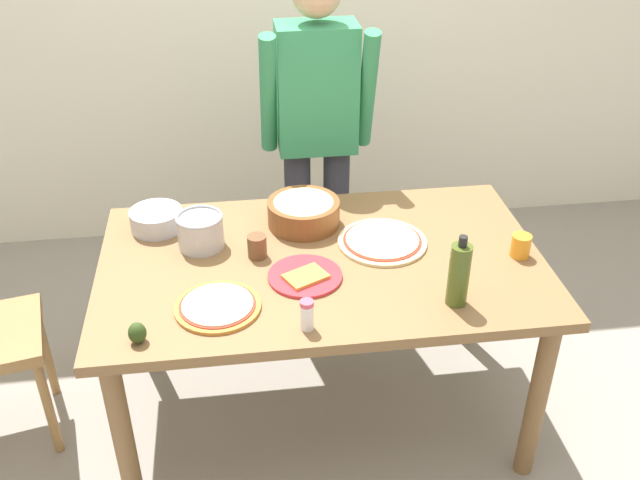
# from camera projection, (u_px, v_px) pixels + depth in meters

# --- Properties ---
(ground) EXTENTS (8.00, 8.00, 0.00)m
(ground) POSITION_uv_depth(u_px,v_px,m) (322.00, 410.00, 2.98)
(ground) COLOR gray
(dining_table) EXTENTS (1.60, 0.96, 0.76)m
(dining_table) POSITION_uv_depth(u_px,v_px,m) (322.00, 280.00, 2.63)
(dining_table) COLOR brown
(dining_table) RESTS_ON ground
(person_cook) EXTENTS (0.49, 0.25, 1.62)m
(person_cook) POSITION_uv_depth(u_px,v_px,m) (317.00, 129.00, 3.13)
(person_cook) COLOR #2D2D38
(person_cook) RESTS_ON ground
(pizza_raw_on_board) EXTENTS (0.33, 0.33, 0.02)m
(pizza_raw_on_board) POSITION_uv_depth(u_px,v_px,m) (382.00, 241.00, 2.67)
(pizza_raw_on_board) COLOR beige
(pizza_raw_on_board) RESTS_ON dining_table
(pizza_cooked_on_tray) EXTENTS (0.28, 0.28, 0.02)m
(pizza_cooked_on_tray) POSITION_uv_depth(u_px,v_px,m) (218.00, 306.00, 2.33)
(pizza_cooked_on_tray) COLOR #C67A33
(pizza_cooked_on_tray) RESTS_ON dining_table
(plate_with_slice) EXTENTS (0.26, 0.26, 0.02)m
(plate_with_slice) POSITION_uv_depth(u_px,v_px,m) (305.00, 276.00, 2.47)
(plate_with_slice) COLOR red
(plate_with_slice) RESTS_ON dining_table
(popcorn_bowl) EXTENTS (0.28, 0.28, 0.11)m
(popcorn_bowl) POSITION_uv_depth(u_px,v_px,m) (304.00, 210.00, 2.76)
(popcorn_bowl) COLOR brown
(popcorn_bowl) RESTS_ON dining_table
(mixing_bowl_steel) EXTENTS (0.20, 0.20, 0.08)m
(mixing_bowl_steel) POSITION_uv_depth(u_px,v_px,m) (156.00, 219.00, 2.74)
(mixing_bowl_steel) COLOR #B7B7BC
(mixing_bowl_steel) RESTS_ON dining_table
(olive_oil_bottle) EXTENTS (0.07, 0.07, 0.26)m
(olive_oil_bottle) POSITION_uv_depth(u_px,v_px,m) (459.00, 274.00, 2.30)
(olive_oil_bottle) COLOR #47561E
(olive_oil_bottle) RESTS_ON dining_table
(steel_pot) EXTENTS (0.17, 0.17, 0.13)m
(steel_pot) POSITION_uv_depth(u_px,v_px,m) (200.00, 231.00, 2.62)
(steel_pot) COLOR #B7B7BC
(steel_pot) RESTS_ON dining_table
(cup_orange) EXTENTS (0.07, 0.07, 0.08)m
(cup_orange) POSITION_uv_depth(u_px,v_px,m) (521.00, 246.00, 2.58)
(cup_orange) COLOR orange
(cup_orange) RESTS_ON dining_table
(cup_small_brown) EXTENTS (0.07, 0.07, 0.08)m
(cup_small_brown) POSITION_uv_depth(u_px,v_px,m) (257.00, 246.00, 2.57)
(cup_small_brown) COLOR brown
(cup_small_brown) RESTS_ON dining_table
(salt_shaker) EXTENTS (0.04, 0.04, 0.11)m
(salt_shaker) POSITION_uv_depth(u_px,v_px,m) (307.00, 315.00, 2.22)
(salt_shaker) COLOR white
(salt_shaker) RESTS_ON dining_table
(avocado) EXTENTS (0.06, 0.06, 0.07)m
(avocado) POSITION_uv_depth(u_px,v_px,m) (137.00, 333.00, 2.17)
(avocado) COLOR #2D4219
(avocado) RESTS_ON dining_table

